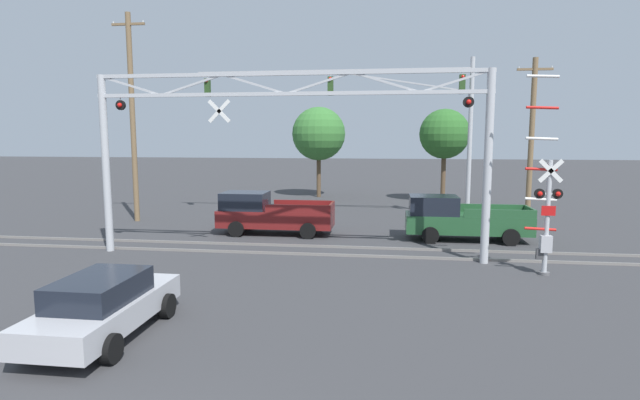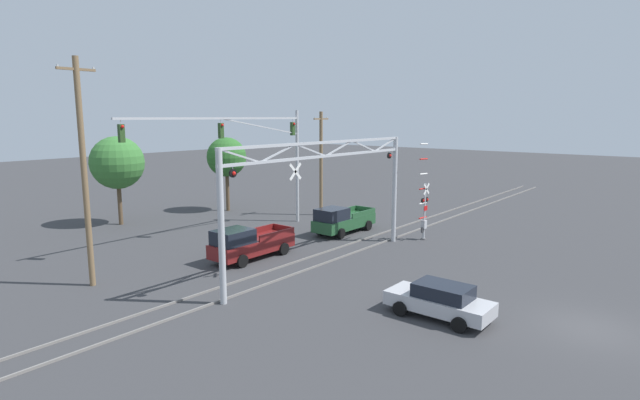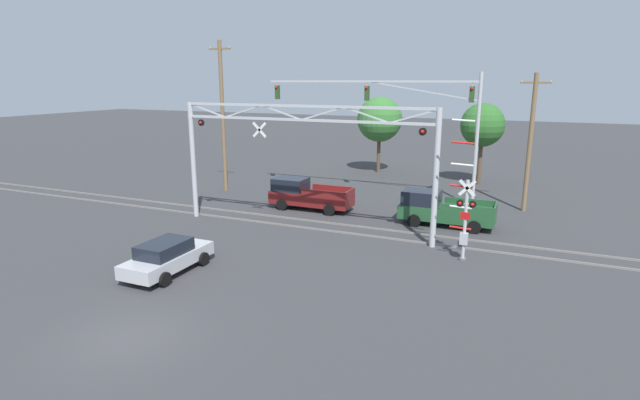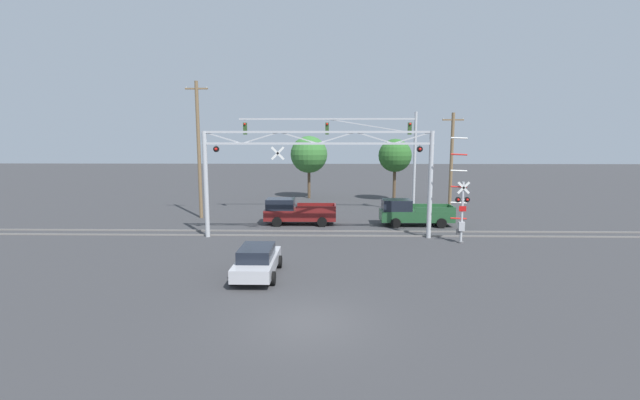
# 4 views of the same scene
# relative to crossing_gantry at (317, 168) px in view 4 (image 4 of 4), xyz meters

# --- Properties ---
(ground_plane) EXTENTS (200.00, 200.00, 0.00)m
(ground_plane) POSITION_rel_crossing_gantry_xyz_m (0.01, -13.24, -4.58)
(ground_plane) COLOR #38383A
(rail_track_near) EXTENTS (80.00, 0.08, 0.10)m
(rail_track_near) POSITION_rel_crossing_gantry_xyz_m (0.01, 0.28, -4.53)
(rail_track_near) COLOR gray
(rail_track_near) RESTS_ON ground_plane
(rail_track_far) EXTENTS (80.00, 0.08, 0.10)m
(rail_track_far) POSITION_rel_crossing_gantry_xyz_m (0.01, 1.72, -4.53)
(rail_track_far) COLOR gray
(rail_track_far) RESTS_ON ground_plane
(crossing_gantry) EXTENTS (14.85, 0.31, 6.93)m
(crossing_gantry) POSITION_rel_crossing_gantry_xyz_m (0.00, 0.00, 0.00)
(crossing_gantry) COLOR #B7BABF
(crossing_gantry) RESTS_ON ground_plane
(crossing_signal_mast) EXTENTS (1.31, 0.35, 6.54)m
(crossing_signal_mast) POSITION_rel_crossing_gantry_xyz_m (8.92, -1.35, -2.47)
(crossing_signal_mast) COLOR #B7BABF
(crossing_signal_mast) RESTS_ON ground_plane
(traffic_signal_span) EXTENTS (15.13, 0.39, 8.72)m
(traffic_signal_span) POSITION_rel_crossing_gantry_xyz_m (4.18, 9.27, 1.62)
(traffic_signal_span) COLOR #B7BABF
(traffic_signal_span) RESTS_ON ground_plane
(pickup_truck_lead) EXTENTS (5.38, 2.08, 1.97)m
(pickup_truck_lead) POSITION_rel_crossing_gantry_xyz_m (-1.75, 4.33, -3.62)
(pickup_truck_lead) COLOR maroon
(pickup_truck_lead) RESTS_ON ground_plane
(pickup_truck_following) EXTENTS (5.36, 2.08, 1.97)m
(pickup_truck_following) POSITION_rel_crossing_gantry_xyz_m (6.95, 4.05, -3.62)
(pickup_truck_following) COLOR #23512D
(pickup_truck_following) RESTS_ON ground_plane
(sedan_waiting) EXTENTS (2.01, 4.34, 1.45)m
(sedan_waiting) POSITION_rel_crossing_gantry_xyz_m (-2.61, -8.14, -3.83)
(sedan_waiting) COLOR #B7B7BC
(sedan_waiting) RESTS_ON ground_plane
(utility_pole_left) EXTENTS (1.80, 0.28, 10.98)m
(utility_pole_left) POSITION_rel_crossing_gantry_xyz_m (-9.75, 6.92, 1.06)
(utility_pole_left) COLOR brown
(utility_pole_left) RESTS_ON ground_plane
(utility_pole_right) EXTENTS (1.80, 0.28, 8.65)m
(utility_pole_right) POSITION_rel_crossing_gantry_xyz_m (11.27, 9.45, -0.11)
(utility_pole_right) COLOR brown
(utility_pole_right) RESTS_ON ground_plane
(background_tree_beyond_span) EXTENTS (4.00, 4.00, 6.78)m
(background_tree_beyond_span) POSITION_rel_crossing_gantry_xyz_m (-1.42, 19.08, 0.19)
(background_tree_beyond_span) COLOR brown
(background_tree_beyond_span) RESTS_ON ground_plane
(background_tree_far_left_verge) EXTENTS (3.43, 3.43, 6.47)m
(background_tree_far_left_verge) POSITION_rel_crossing_gantry_xyz_m (7.61, 17.10, 0.15)
(background_tree_far_left_verge) COLOR brown
(background_tree_far_left_verge) RESTS_ON ground_plane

